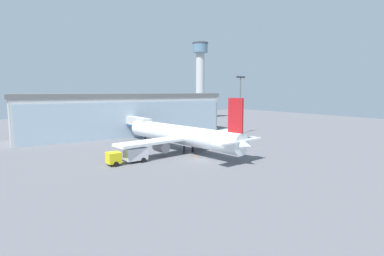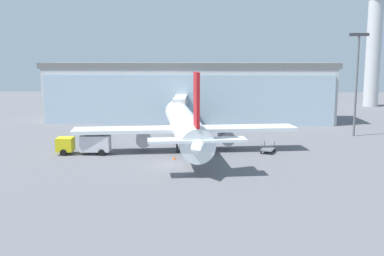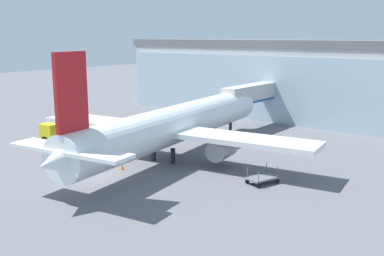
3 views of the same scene
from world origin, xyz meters
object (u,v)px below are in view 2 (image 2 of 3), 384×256
object	(u,v)px
control_tower	(375,29)
safety_cone_nose	(174,158)
baggage_cart	(268,149)
safety_cone_wingtip	(96,145)
catering_truck	(86,144)
airplane	(185,126)
apron_light_mast	(357,75)
jet_bridge	(181,103)

from	to	relation	value
control_tower	safety_cone_nose	bearing A→B (deg)	-125.87
baggage_cart	safety_cone_wingtip	world-z (taller)	baggage_cart
catering_truck	safety_cone_wingtip	size ratio (longest dim) A/B	13.44
airplane	apron_light_mast	bearing A→B (deg)	-74.23
safety_cone_wingtip	baggage_cart	bearing A→B (deg)	-6.74
jet_bridge	control_tower	bearing A→B (deg)	-51.66
jet_bridge	control_tower	xyz separation A→B (m)	(49.79, 40.87, 16.07)
apron_light_mast	safety_cone_wingtip	bearing A→B (deg)	-164.75
baggage_cart	safety_cone_nose	bearing A→B (deg)	-51.01
jet_bridge	airplane	bearing A→B (deg)	-175.59
apron_light_mast	baggage_cart	world-z (taller)	apron_light_mast
apron_light_mast	baggage_cart	distance (m)	23.96
baggage_cart	safety_cone_nose	xyz separation A→B (m)	(-12.87, -4.84, -0.23)
control_tower	airplane	world-z (taller)	control_tower
safety_cone_nose	jet_bridge	bearing A→B (deg)	91.86
control_tower	safety_cone_nose	world-z (taller)	control_tower
control_tower	baggage_cart	distance (m)	75.23
airplane	baggage_cart	size ratio (longest dim) A/B	11.72
catering_truck	baggage_cart	size ratio (longest dim) A/B	2.34
jet_bridge	safety_cone_nose	size ratio (longest dim) A/B	26.15
baggage_cart	safety_cone_nose	size ratio (longest dim) A/B	5.75
catering_truck	airplane	bearing A→B (deg)	-167.28
jet_bridge	safety_cone_nose	world-z (taller)	jet_bridge
jet_bridge	safety_cone_wingtip	world-z (taller)	jet_bridge
control_tower	airplane	distance (m)	79.51
apron_light_mast	safety_cone_wingtip	world-z (taller)	apron_light_mast
apron_light_mast	catering_truck	size ratio (longest dim) A/B	2.34
jet_bridge	safety_cone_nose	distance (m)	27.18
apron_light_mast	control_tower	bearing A→B (deg)	67.97
jet_bridge	safety_cone_nose	xyz separation A→B (m)	(0.87, -26.80, -4.47)
apron_light_mast	catering_truck	xyz separation A→B (m)	(-41.84, -16.33, -8.90)
apron_light_mast	safety_cone_nose	bearing A→B (deg)	-146.77
control_tower	safety_cone_nose	size ratio (longest dim) A/B	63.89
jet_bridge	apron_light_mast	bearing A→B (deg)	-105.16
jet_bridge	airplane	xyz separation A→B (m)	(1.93, -20.22, -1.20)
jet_bridge	catering_truck	bearing A→B (deg)	152.98
jet_bridge	baggage_cart	size ratio (longest dim) A/B	4.55
control_tower	baggage_cart	bearing A→B (deg)	-119.85
apron_light_mast	safety_cone_nose	world-z (taller)	apron_light_mast
airplane	safety_cone_nose	world-z (taller)	airplane
safety_cone_nose	control_tower	bearing A→B (deg)	54.13
airplane	safety_cone_nose	size ratio (longest dim) A/B	67.38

